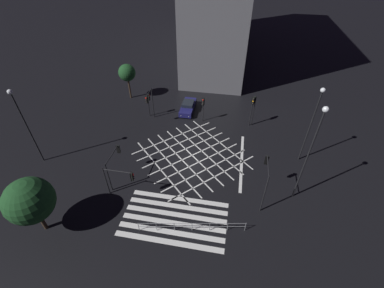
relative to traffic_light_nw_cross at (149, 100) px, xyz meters
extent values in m
plane|color=black|center=(6.54, -5.74, -3.23)|extent=(200.00, 200.00, 0.00)
cube|color=silver|center=(6.54, -12.04, -3.23)|extent=(9.17, 0.50, 0.01)
cube|color=silver|center=(6.54, -12.94, -3.23)|extent=(9.17, 0.50, 0.01)
cube|color=silver|center=(6.54, -13.84, -3.23)|extent=(9.17, 0.50, 0.01)
cube|color=silver|center=(6.54, -14.74, -3.23)|extent=(9.17, 0.50, 0.01)
cube|color=silver|center=(6.54, -15.64, -3.23)|extent=(9.17, 0.50, 0.01)
cube|color=silver|center=(6.54, -16.54, -3.23)|extent=(9.17, 0.50, 0.01)
cube|color=silver|center=(9.42, -8.63, -3.23)|extent=(8.03, 8.03, 0.01)
cube|color=silver|center=(3.65, -8.63, -3.23)|extent=(8.03, 8.03, 0.01)
cube|color=silver|center=(8.46, -7.66, -3.23)|extent=(8.03, 8.03, 0.01)
cube|color=silver|center=(4.61, -7.66, -3.23)|extent=(8.03, 8.03, 0.01)
cube|color=silver|center=(7.50, -6.70, -3.23)|extent=(8.03, 8.03, 0.01)
cube|color=silver|center=(5.58, -6.70, -3.23)|extent=(8.03, 8.03, 0.01)
cube|color=silver|center=(6.54, -5.74, -3.23)|extent=(8.03, 8.03, 0.01)
cube|color=silver|center=(6.54, -5.74, -3.23)|extent=(8.03, 8.03, 0.01)
cube|color=silver|center=(5.58, -4.78, -3.23)|extent=(8.03, 8.03, 0.01)
cube|color=silver|center=(7.50, -4.78, -3.23)|extent=(8.03, 8.03, 0.01)
cube|color=silver|center=(4.61, -3.82, -3.23)|extent=(8.03, 8.03, 0.01)
cube|color=silver|center=(8.46, -3.82, -3.23)|extent=(8.03, 8.03, 0.01)
cube|color=silver|center=(3.65, -2.86, -3.23)|extent=(8.03, 8.03, 0.01)
cube|color=silver|center=(9.42, -2.86, -3.23)|extent=(8.03, 8.03, 0.01)
cube|color=silver|center=(12.13, -5.74, -3.23)|extent=(0.30, 9.17, 0.01)
cube|color=black|center=(1.51, 46.34, -1.23)|extent=(0.06, 1.40, 1.80)
cube|color=black|center=(1.51, 42.81, -1.23)|extent=(0.06, 1.40, 1.80)
cube|color=black|center=(1.51, 39.29, -1.23)|extent=(0.06, 1.40, 1.80)
cube|color=beige|center=(1.51, 35.76, -1.23)|extent=(0.06, 1.40, 1.80)
cube|color=beige|center=(1.51, 32.23, -1.23)|extent=(0.06, 1.40, 1.80)
cube|color=beige|center=(1.51, 28.71, -1.23)|extent=(0.06, 1.40, 1.80)
cube|color=black|center=(1.51, 25.18, -1.23)|extent=(0.06, 1.40, 1.80)
cube|color=beige|center=(1.51, 21.65, -1.23)|extent=(0.06, 1.40, 1.80)
cube|color=black|center=(1.51, 18.13, -1.23)|extent=(0.06, 1.40, 1.80)
cube|color=black|center=(1.51, 14.60, -1.23)|extent=(0.06, 1.40, 1.80)
cube|color=black|center=(1.51, 11.07, -1.23)|extent=(0.06, 1.40, 1.80)
cube|color=black|center=(1.51, 46.34, 2.43)|extent=(0.06, 1.40, 1.80)
cube|color=beige|center=(1.51, 42.81, 2.43)|extent=(0.06, 1.40, 1.80)
cube|color=black|center=(1.51, 39.29, 2.43)|extent=(0.06, 1.40, 1.80)
cube|color=beige|center=(1.51, 35.76, 2.43)|extent=(0.06, 1.40, 1.80)
cube|color=black|center=(1.51, 32.23, 2.43)|extent=(0.06, 1.40, 1.80)
cube|color=black|center=(1.51, 28.71, 2.43)|extent=(0.06, 1.40, 1.80)
cube|color=black|center=(1.51, 25.18, 2.43)|extent=(0.06, 1.40, 1.80)
cube|color=black|center=(1.51, 21.65, 2.43)|extent=(0.06, 1.40, 1.80)
cube|color=beige|center=(1.51, 18.13, 2.43)|extent=(0.06, 1.40, 1.80)
cube|color=black|center=(1.51, 14.60, 2.43)|extent=(0.06, 1.40, 1.80)
cube|color=black|center=(1.51, 11.07, 2.43)|extent=(0.06, 1.40, 1.80)
cube|color=beige|center=(1.51, 28.71, 6.09)|extent=(0.06, 1.40, 1.80)
cube|color=black|center=(1.51, 25.18, 6.09)|extent=(0.06, 1.40, 1.80)
cube|color=black|center=(1.51, 21.65, 6.09)|extent=(0.06, 1.40, 1.80)
cube|color=beige|center=(1.51, 18.13, 6.09)|extent=(0.06, 1.40, 1.80)
cube|color=beige|center=(1.51, 14.60, 6.09)|extent=(0.06, 1.40, 1.80)
cube|color=black|center=(1.51, 11.07, 6.09)|extent=(0.06, 1.40, 1.80)
cylinder|color=black|center=(0.00, 1.12, -1.02)|extent=(0.11, 0.11, 4.42)
cylinder|color=black|center=(0.00, 0.10, 1.04)|extent=(0.09, 2.05, 0.09)
cube|color=black|center=(0.00, -0.93, 0.59)|extent=(0.28, 0.16, 0.90)
sphere|color=red|center=(0.00, -1.04, 0.89)|extent=(0.18, 0.18, 0.18)
sphere|color=black|center=(0.00, -1.04, 0.59)|extent=(0.18, 0.18, 0.18)
sphere|color=black|center=(0.00, -1.04, 0.29)|extent=(0.18, 0.18, 0.18)
cube|color=black|center=(0.00, -0.84, 0.59)|extent=(0.36, 0.02, 0.98)
cylinder|color=black|center=(-0.33, -12.59, -1.53)|extent=(0.11, 0.11, 3.41)
cylinder|color=black|center=(1.02, -12.59, 0.03)|extent=(2.70, 0.09, 0.09)
cube|color=black|center=(2.37, -12.59, -0.42)|extent=(0.16, 0.28, 0.90)
sphere|color=red|center=(2.48, -12.59, -0.12)|extent=(0.18, 0.18, 0.18)
sphere|color=black|center=(2.48, -12.59, -0.42)|extent=(0.18, 0.18, 0.18)
sphere|color=black|center=(2.48, -12.59, -0.72)|extent=(0.18, 0.18, 0.18)
cube|color=black|center=(2.28, -12.59, -0.42)|extent=(0.02, 0.36, 0.98)
cylinder|color=black|center=(13.15, 1.60, -1.12)|extent=(0.11, 0.11, 4.23)
cube|color=black|center=(13.01, 1.60, 0.50)|extent=(0.16, 0.28, 0.90)
sphere|color=black|center=(12.90, 1.60, 0.80)|extent=(0.18, 0.18, 0.18)
sphere|color=orange|center=(12.90, 1.60, 0.50)|extent=(0.18, 0.18, 0.18)
sphere|color=black|center=(12.90, 1.60, 0.20)|extent=(0.18, 0.18, 0.18)
cube|color=black|center=(13.10, 1.60, 0.50)|extent=(0.02, 0.36, 0.98)
cylinder|color=black|center=(12.84, 1.45, -1.12)|extent=(0.11, 0.11, 4.22)
cube|color=black|center=(12.84, 1.31, 0.49)|extent=(0.28, 0.16, 0.90)
sphere|color=black|center=(12.84, 1.20, 0.79)|extent=(0.18, 0.18, 0.18)
sphere|color=orange|center=(12.84, 1.20, 0.49)|extent=(0.18, 0.18, 0.18)
sphere|color=black|center=(12.84, 1.20, 0.19)|extent=(0.18, 0.18, 0.18)
cube|color=black|center=(12.84, 1.40, 0.49)|extent=(0.36, 0.02, 0.98)
cylinder|color=black|center=(-0.26, -12.18, -1.47)|extent=(0.11, 0.11, 3.52)
cylinder|color=black|center=(-0.26, -10.76, 0.14)|extent=(0.09, 2.83, 0.09)
cube|color=black|center=(-0.26, -9.34, -0.31)|extent=(0.28, 0.16, 0.90)
sphere|color=black|center=(-0.26, -9.23, -0.01)|extent=(0.18, 0.18, 0.18)
sphere|color=black|center=(-0.26, -9.23, -0.31)|extent=(0.18, 0.18, 0.18)
sphere|color=green|center=(-0.26, -9.23, -0.61)|extent=(0.18, 0.18, 0.18)
cube|color=black|center=(-0.26, -9.43, -0.31)|extent=(0.36, 0.02, 0.98)
cylinder|color=black|center=(6.70, 1.40, -1.47)|extent=(0.11, 0.11, 3.51)
cube|color=black|center=(6.70, 1.26, -0.22)|extent=(0.28, 0.16, 0.90)
sphere|color=red|center=(6.70, 1.15, 0.08)|extent=(0.18, 0.18, 0.18)
sphere|color=black|center=(6.70, 1.15, -0.22)|extent=(0.18, 0.18, 0.18)
sphere|color=black|center=(6.70, 1.15, -0.52)|extent=(0.18, 0.18, 0.18)
cube|color=black|center=(6.70, 1.35, -0.22)|extent=(0.36, 0.02, 0.98)
cylinder|color=black|center=(13.98, -12.04, -0.97)|extent=(0.11, 0.11, 4.52)
cylinder|color=black|center=(13.98, -10.75, 1.14)|extent=(0.09, 2.59, 0.09)
cube|color=black|center=(13.98, -9.45, 0.69)|extent=(0.28, 0.16, 0.90)
sphere|color=black|center=(13.98, -9.34, 0.99)|extent=(0.18, 0.18, 0.18)
sphere|color=black|center=(13.98, -9.34, 0.69)|extent=(0.18, 0.18, 0.18)
sphere|color=green|center=(13.98, -9.34, 0.39)|extent=(0.18, 0.18, 0.18)
cube|color=black|center=(13.98, -9.54, 0.69)|extent=(0.36, 0.02, 0.98)
cylinder|color=black|center=(-0.70, 1.32, -1.55)|extent=(0.11, 0.11, 3.37)
cube|color=black|center=(-0.56, 1.32, -0.36)|extent=(0.16, 0.28, 0.90)
sphere|color=red|center=(-0.45, 1.32, -0.06)|extent=(0.18, 0.18, 0.18)
sphere|color=black|center=(-0.45, 1.32, -0.36)|extent=(0.18, 0.18, 0.18)
sphere|color=black|center=(-0.45, 1.32, -0.66)|extent=(0.18, 0.18, 0.18)
cube|color=black|center=(-0.65, 1.32, -0.36)|extent=(0.02, 0.36, 0.98)
cylinder|color=black|center=(17.11, -9.77, 1.55)|extent=(0.14, 0.14, 9.55)
sphere|color=white|center=(17.11, -9.77, 6.46)|extent=(0.47, 0.47, 0.47)
cylinder|color=black|center=(18.38, -4.24, 0.96)|extent=(0.14, 0.14, 8.38)
sphere|color=white|center=(18.38, -4.24, 5.29)|extent=(0.46, 0.46, 0.46)
cylinder|color=black|center=(-9.57, -9.52, 0.92)|extent=(0.14, 0.14, 8.30)
sphere|color=white|center=(-9.57, -9.52, 5.21)|extent=(0.48, 0.48, 0.48)
cylinder|color=#38281C|center=(-5.11, 5.72, -1.67)|extent=(0.25, 0.25, 3.13)
sphere|color=#19421E|center=(-5.11, 5.72, 0.82)|extent=(2.46, 2.46, 2.46)
cylinder|color=#38281C|center=(-4.07, -17.16, -2.10)|extent=(0.32, 0.32, 2.26)
sphere|color=#19421E|center=(-4.07, -17.16, 0.43)|extent=(3.73, 3.73, 3.73)
cube|color=#191951|center=(4.24, 3.60, -2.70)|extent=(1.71, 4.54, 0.69)
cube|color=black|center=(4.24, 3.72, -2.14)|extent=(1.50, 1.91, 0.42)
sphere|color=white|center=(4.77, 1.39, -2.75)|extent=(0.16, 0.16, 0.16)
sphere|color=white|center=(3.71, 1.39, -2.75)|extent=(0.16, 0.16, 0.16)
cylinder|color=black|center=(4.98, 2.20, -2.92)|extent=(0.20, 0.62, 0.62)
cylinder|color=black|center=(3.51, 2.20, -2.92)|extent=(0.20, 0.62, 0.62)
cylinder|color=black|center=(4.98, 5.01, -2.92)|extent=(0.20, 0.62, 0.62)
cylinder|color=black|center=(3.51, 5.01, -2.92)|extent=(0.20, 0.62, 0.62)
cylinder|color=gray|center=(3.85, -15.96, -2.70)|extent=(0.05, 0.05, 1.05)
cylinder|color=gray|center=(5.32, -15.69, -2.70)|extent=(0.05, 0.05, 1.05)
cylinder|color=gray|center=(6.79, -15.42, -2.70)|extent=(0.05, 0.05, 1.05)
cylinder|color=gray|center=(8.26, -15.16, -2.70)|extent=(0.05, 0.05, 1.05)
cylinder|color=gray|center=(9.72, -14.89, -2.70)|extent=(0.05, 0.05, 1.05)
cylinder|color=gray|center=(11.19, -14.62, -2.70)|extent=(0.05, 0.05, 1.05)
cylinder|color=gray|center=(12.66, -14.35, -2.70)|extent=(0.05, 0.05, 1.05)
cylinder|color=gray|center=(8.26, -15.16, -2.22)|extent=(8.81, 1.64, 0.04)
cylinder|color=gray|center=(8.26, -15.16, -2.65)|extent=(8.81, 1.64, 0.04)
camera|label=1|loc=(10.45, -27.17, 16.26)|focal=24.00mm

